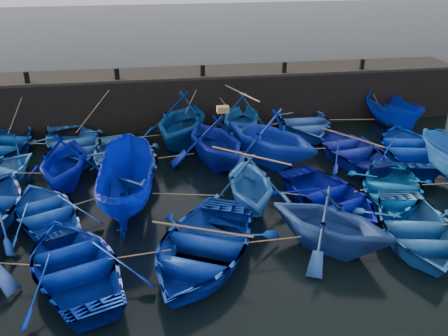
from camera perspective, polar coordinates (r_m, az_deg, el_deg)
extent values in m
plane|color=black|center=(16.39, 1.80, -6.90)|extent=(120.00, 120.00, 0.00)
cube|color=black|center=(25.41, -2.65, 8.01)|extent=(26.00, 2.50, 2.50)
cube|color=black|center=(25.06, -2.71, 10.88)|extent=(26.00, 2.50, 0.12)
cylinder|color=black|center=(24.53, -21.63, 9.61)|extent=(0.24, 0.24, 0.50)
cylinder|color=black|center=(23.99, -12.16, 10.48)|extent=(0.24, 0.24, 0.50)
cylinder|color=black|center=(24.11, -2.47, 11.08)|extent=(0.24, 0.24, 0.50)
cylinder|color=black|center=(24.89, 6.89, 11.36)|extent=(0.24, 0.24, 0.50)
cylinder|color=black|center=(26.25, 15.50, 11.36)|extent=(0.24, 0.24, 0.50)
imported|color=navy|center=(23.46, -24.07, 2.45)|extent=(4.86, 5.85, 1.05)
imported|color=#194EA7|center=(22.54, -16.86, 2.69)|extent=(4.84, 5.76, 1.02)
imported|color=navy|center=(22.43, -4.86, 5.55)|extent=(5.48, 5.84, 2.45)
imported|color=#115397|center=(23.16, 1.99, 5.90)|extent=(4.48, 4.89, 2.17)
imported|color=#224CA4|center=(24.52, 9.14, 5.28)|extent=(3.75, 5.13, 1.04)
imported|color=#0321B2|center=(25.79, 18.72, 6.03)|extent=(1.94, 4.49, 1.70)
imported|color=#000EA3|center=(19.63, -17.80, 0.93)|extent=(3.75, 4.26, 2.10)
imported|color=blue|center=(20.19, -11.21, 0.81)|extent=(4.87, 6.01, 1.10)
imported|color=#06168E|center=(20.38, -0.96, 3.32)|extent=(4.75, 5.16, 2.27)
imported|color=#0F33D5|center=(20.57, 5.31, 3.72)|extent=(6.03, 6.16, 2.46)
imported|color=#121D95|center=(21.84, 14.22, 2.19)|extent=(3.93, 5.03, 0.95)
imported|color=#0937CF|center=(22.64, 20.39, 2.25)|extent=(4.56, 5.58, 1.01)
imported|color=blue|center=(17.54, -19.72, -4.61)|extent=(4.34, 4.94, 0.85)
imported|color=#0013A5|center=(17.33, -11.23, -1.87)|extent=(2.23, 5.10, 1.93)
imported|color=blue|center=(17.12, 2.96, -1.67)|extent=(3.45, 3.93, 1.96)
imported|color=#00078A|center=(17.72, 11.99, -3.10)|extent=(4.57, 5.37, 0.94)
imported|color=#0659B5|center=(18.76, 18.58, -2.28)|extent=(4.85, 5.47, 0.94)
imported|color=#001F9B|center=(14.49, -16.67, -10.45)|extent=(4.90, 5.73, 1.00)
imported|color=#082C96|center=(14.50, -2.53, -8.97)|extent=(5.88, 6.56, 1.12)
imported|color=navy|center=(15.15, 12.17, -5.91)|extent=(5.09, 5.06, 2.03)
imported|color=#1C599E|center=(16.52, 21.13, -6.51)|extent=(4.23, 5.27, 0.97)
cube|color=#9C7744|center=(19.99, -0.13, 6.72)|extent=(0.48, 0.36, 0.25)
cylinder|color=tan|center=(22.95, -20.55, 2.65)|extent=(1.22, 0.37, 0.04)
cylinder|color=tan|center=(22.47, -10.82, 3.38)|extent=(2.96, 0.38, 0.04)
cylinder|color=tan|center=(22.96, -1.36, 4.31)|extent=(0.99, 0.39, 0.04)
cylinder|color=tan|center=(23.88, 5.64, 5.02)|extent=(1.40, 0.46, 0.04)
cylinder|color=tan|center=(25.11, 14.02, 5.39)|extent=(2.56, 0.37, 0.04)
cylinder|color=tan|center=(20.21, -21.68, -0.53)|extent=(1.15, 0.25, 0.04)
cylinder|color=tan|center=(19.97, -14.38, 0.22)|extent=(0.44, 0.67, 0.04)
cylinder|color=tan|center=(20.31, -6.03, 1.32)|extent=(1.88, 0.32, 0.04)
cylinder|color=tan|center=(20.68, 2.16, 1.90)|extent=(0.45, 0.24, 0.04)
cylinder|color=tan|center=(21.25, 9.84, 2.18)|extent=(1.69, 0.15, 0.04)
cylinder|color=tan|center=(22.19, 17.38, 2.37)|extent=(0.71, 0.37, 0.04)
cylinder|color=tan|center=(17.72, -23.13, -4.44)|extent=(0.31, 0.05, 0.04)
cylinder|color=tan|center=(17.45, -15.44, -3.68)|extent=(0.84, 0.46, 0.04)
cylinder|color=tan|center=(17.29, -4.13, -3.04)|extent=(2.43, 0.59, 0.04)
cylinder|color=tan|center=(17.45, 7.52, -2.92)|extent=(0.97, 0.48, 0.04)
cylinder|color=tan|center=(18.18, 15.40, -2.46)|extent=(0.56, 0.17, 0.04)
cylinder|color=tan|center=(19.46, 22.80, -1.72)|extent=(1.36, 0.11, 0.04)
cylinder|color=tan|center=(14.95, -22.81, -10.08)|extent=(1.42, 0.41, 0.04)
cylinder|color=tan|center=(14.38, -9.59, -9.72)|extent=(1.74, 0.22, 0.04)
cylinder|color=tan|center=(14.83, 4.98, -8.24)|extent=(2.07, 0.10, 0.04)
cylinder|color=tan|center=(15.89, 16.75, -6.86)|extent=(0.97, 0.08, 0.04)
cylinder|color=tan|center=(24.49, -22.53, 6.28)|extent=(1.04, 0.90, 2.09)
cylinder|color=tan|center=(23.75, -14.34, 6.88)|extent=(2.02, 1.23, 2.10)
cylinder|color=tan|center=(23.90, -3.74, 7.72)|extent=(1.27, 0.89, 2.09)
cylinder|color=tan|center=(24.23, -0.47, 8.02)|extent=(1.59, 0.52, 2.09)
cylinder|color=tan|center=(25.20, 7.64, 8.47)|extent=(0.78, 0.10, 2.08)
cylinder|color=tan|center=(26.53, 16.53, 8.50)|extent=(1.14, 0.44, 2.09)
cylinder|color=#99724C|center=(22.82, 2.03, 8.55)|extent=(1.08, 2.84, 0.06)
cylinder|color=#99724C|center=(21.66, 14.36, 3.42)|extent=(1.77, 2.49, 0.06)
cylinder|color=#99724C|center=(16.70, 3.03, 1.44)|extent=(2.34, 1.97, 0.06)
cylinder|color=#99724C|center=(14.18, -2.58, -6.99)|extent=(2.74, 1.32, 0.06)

